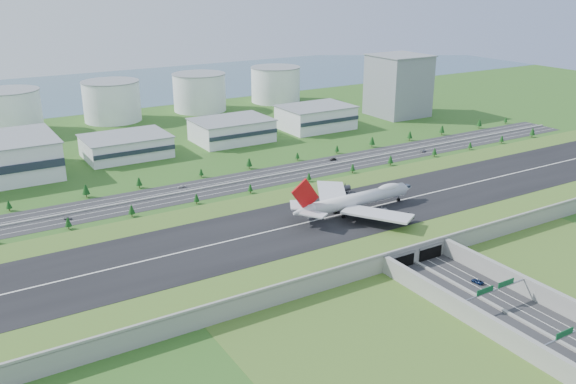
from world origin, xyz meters
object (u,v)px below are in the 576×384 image
boeing_747 (356,200)px  car_4 (68,218)px  car_6 (423,151)px  car_5 (333,159)px  car_7 (182,187)px  office_tower (398,86)px  car_2 (477,281)px  car_1 (519,335)px  car_0 (467,304)px  fuel_tank_a (10,112)px

boeing_747 → car_4: bearing=144.4°
car_4 → car_6: car_6 is taller
car_5 → car_7: (-114.46, 0.52, -0.09)m
office_tower → car_4: (-324.44, -108.17, -26.68)m
car_2 → car_6: size_ratio=0.99×
office_tower → boeing_747: 278.44m
car_1 → car_6: (142.50, 202.03, -0.01)m
car_0 → car_5: 206.00m
fuel_tank_a → car_5: bearing=-48.6°
car_2 → car_7: bearing=-79.1°
car_5 → car_6: car_5 is taller
car_2 → office_tower: bearing=-132.7°
fuel_tank_a → car_0: size_ratio=9.97×
car_4 → car_5: car_5 is taller
car_1 → car_7: (-42.59, 219.29, -0.07)m
fuel_tank_a → car_2: (129.22, -388.35, -16.62)m
car_0 → car_4: size_ratio=1.22×
boeing_747 → car_4: boeing_747 is taller
boeing_747 → car_5: bearing=59.4°
fuel_tank_a → car_6: 337.64m
boeing_747 → car_0: size_ratio=15.64×
car_0 → car_5: bearing=50.0°
car_4 → office_tower: bearing=-49.6°
boeing_747 → car_6: size_ratio=14.18×
boeing_747 → car_7: size_ratio=16.06×
car_1 → car_7: car_1 is taller
car_0 → car_2: (18.46, 11.35, -0.09)m
car_2 → car_6: bearing=-134.6°
car_1 → car_0: bearing=111.8°
car_7 → office_tower: bearing=120.5°
car_0 → car_7: car_0 is taller
car_4 → car_5: (186.60, 16.71, 0.10)m
car_2 → car_0: bearing=23.8°
car_1 → car_7: size_ratio=0.97×
office_tower → car_5: office_tower is taller
office_tower → car_7: size_ratio=11.27×
office_tower → car_2: size_ratio=10.06×
office_tower → car_0: bearing=-126.3°
car_5 → car_6: (70.63, -16.74, -0.03)m
car_2 → car_4: car_2 is taller
car_5 → car_6: bearing=96.5°
car_4 → car_7: car_7 is taller
car_7 → car_0: bearing=23.3°
car_2 → car_5: bearing=-114.0°
car_0 → car_5: (71.40, 193.24, -0.06)m
fuel_tank_a → car_7: fuel_tank_a is taller
car_4 → fuel_tank_a: bearing=20.8°
office_tower → car_0: (-209.24, -284.70, -26.53)m
office_tower → car_2: (-190.78, -273.35, -26.62)m
car_1 → car_7: bearing=123.9°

